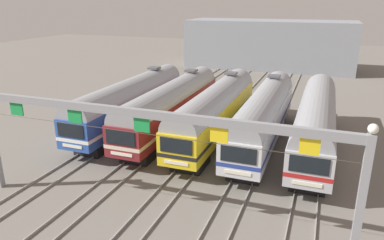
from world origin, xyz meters
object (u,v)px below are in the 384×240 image
commuter_train_blue (132,100)px  commuter_train_silver (264,114)px  catenary_gantry (142,132)px  commuter_train_maroon (172,105)px  commuter_train_yellow (216,109)px  commuter_train_stainless (316,120)px

commuter_train_blue → commuter_train_silver: same height
commuter_train_silver → catenary_gantry: catenary_gantry is taller
commuter_train_maroon → commuter_train_yellow: 4.18m
commuter_train_stainless → commuter_train_maroon: bearing=180.0°
commuter_train_maroon → commuter_train_stainless: (12.54, -0.00, -0.00)m
commuter_train_blue → commuter_train_maroon: (4.18, 0.00, 0.00)m
commuter_train_maroon → commuter_train_yellow: same height
commuter_train_maroon → commuter_train_silver: size_ratio=1.00×
commuter_train_yellow → commuter_train_blue: bearing=180.0°
commuter_train_maroon → commuter_train_blue: bearing=180.0°
commuter_train_silver → commuter_train_yellow: bearing=180.0°
commuter_train_silver → commuter_train_stainless: commuter_train_silver is taller
commuter_train_yellow → catenary_gantry: bearing=-90.0°
commuter_train_yellow → catenary_gantry: 13.74m
commuter_train_blue → commuter_train_yellow: same height
commuter_train_maroon → commuter_train_stainless: 12.54m
commuter_train_yellow → commuter_train_silver: (4.18, 0.00, 0.00)m
commuter_train_yellow → commuter_train_stainless: bearing=-0.0°
commuter_train_silver → commuter_train_stainless: size_ratio=1.00×
commuter_train_silver → commuter_train_maroon: bearing=180.0°
commuter_train_maroon → catenary_gantry: (4.18, -13.50, 2.57)m
commuter_train_yellow → catenary_gantry: size_ratio=0.82×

